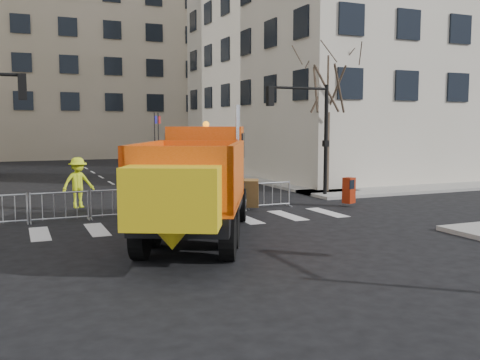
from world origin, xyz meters
name	(u,v)px	position (x,y,z in m)	size (l,w,h in m)	color
ground	(241,259)	(0.00, 0.00, 0.00)	(120.00, 120.00, 0.00)	black
sidewalk_back	(159,209)	(0.00, 8.50, 0.07)	(64.00, 5.00, 0.15)	gray
building_far	(60,49)	(0.00, 52.00, 12.00)	(30.00, 18.00, 24.00)	tan
traffic_light_right	(326,141)	(8.50, 9.50, 2.70)	(0.18, 0.18, 5.40)	black
crowd_barriers	(146,202)	(-0.75, 7.60, 0.55)	(12.60, 0.60, 1.10)	#9EA0A5
street_tree	(327,120)	(9.20, 10.50, 3.75)	(3.00, 3.00, 7.50)	#382B21
plow_truck	(197,179)	(-0.25, 2.81, 1.84)	(7.27, 10.83, 4.14)	black
cop_a	(189,191)	(0.83, 7.00, 0.95)	(0.69, 0.45, 1.90)	black
cop_b	(204,190)	(1.42, 7.00, 0.97)	(0.94, 0.73, 1.94)	black
cop_c	(190,190)	(0.83, 7.00, 1.01)	(1.18, 0.49, 2.01)	black
worker	(78,183)	(-3.02, 9.67, 1.17)	(1.32, 0.76, 2.04)	#DDF21C
newspaper_box	(349,190)	(7.81, 6.50, 0.70)	(0.45, 0.40, 1.10)	maroon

